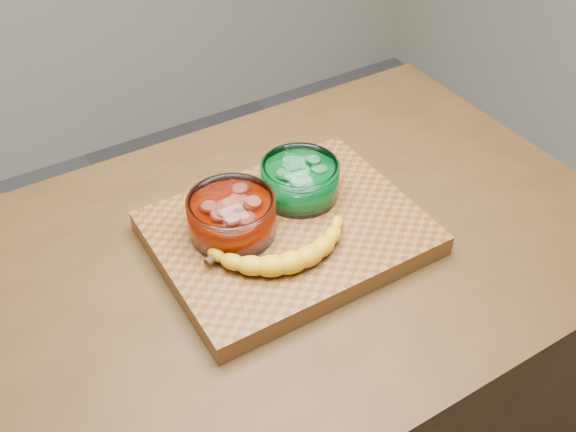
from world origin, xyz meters
TOP-DOWN VIEW (x-y plane):
  - counter at (0.00, 0.00)m, footprint 1.20×0.80m
  - cutting_board at (0.00, 0.00)m, footprint 0.45×0.35m
  - bowl_red at (-0.09, 0.03)m, footprint 0.15×0.15m
  - bowl_green at (0.06, 0.06)m, footprint 0.14×0.14m
  - banana at (-0.04, -0.06)m, footprint 0.27×0.14m

SIDE VIEW (x-z plane):
  - counter at x=0.00m, z-range 0.00..0.90m
  - cutting_board at x=0.00m, z-range 0.90..0.94m
  - banana at x=-0.04m, z-range 0.94..0.98m
  - bowl_green at x=0.06m, z-range 0.94..1.01m
  - bowl_red at x=-0.09m, z-range 0.94..1.01m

